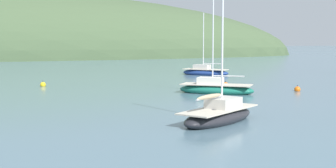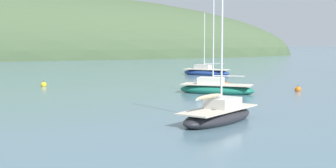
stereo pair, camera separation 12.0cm
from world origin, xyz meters
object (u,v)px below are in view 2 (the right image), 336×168
object	(u,v)px
mooring_buoy_inner	(44,85)
mooring_buoy_channel	(298,90)
sailboat_orange_cutter	(219,115)
mooring_buoy_outer	(226,85)
sailboat_yellow_far	(206,72)
sailboat_grey_yawl	(216,88)

from	to	relation	value
mooring_buoy_inner	mooring_buoy_channel	bearing A→B (deg)	-27.17
sailboat_orange_cutter	mooring_buoy_channel	distance (m)	14.53
mooring_buoy_outer	mooring_buoy_inner	distance (m)	14.24
mooring_buoy_channel	mooring_buoy_outer	distance (m)	5.76
sailboat_yellow_far	mooring_buoy_channel	xyz separation A→B (m)	(0.78, -16.17, -0.20)
sailboat_grey_yawl	mooring_buoy_inner	xyz separation A→B (m)	(-11.07, 8.38, -0.21)
mooring_buoy_outer	mooring_buoy_inner	world-z (taller)	same
sailboat_orange_cutter	sailboat_grey_yawl	xyz separation A→B (m)	(4.21, 10.70, 0.00)
mooring_buoy_channel	mooring_buoy_outer	xyz separation A→B (m)	(-3.55, 4.53, 0.00)
mooring_buoy_inner	sailboat_grey_yawl	bearing A→B (deg)	-37.12
sailboat_grey_yawl	mooring_buoy_outer	xyz separation A→B (m)	(2.52, 4.11, -0.21)
mooring_buoy_inner	sailboat_yellow_far	bearing A→B (deg)	24.26
sailboat_grey_yawl	mooring_buoy_channel	distance (m)	6.09
sailboat_grey_yawl	mooring_buoy_outer	world-z (taller)	sailboat_grey_yawl
sailboat_grey_yawl	sailboat_yellow_far	world-z (taller)	sailboat_grey_yawl
sailboat_orange_cutter	mooring_buoy_inner	bearing A→B (deg)	109.79
sailboat_grey_yawl	sailboat_yellow_far	bearing A→B (deg)	71.44
sailboat_yellow_far	mooring_buoy_inner	world-z (taller)	sailboat_yellow_far
sailboat_grey_yawl	mooring_buoy_inner	size ratio (longest dim) A/B	14.37
sailboat_grey_yawl	sailboat_yellow_far	size ratio (longest dim) A/B	1.20
sailboat_orange_cutter	mooring_buoy_inner	xyz separation A→B (m)	(-6.87, 19.08, -0.21)
sailboat_grey_yawl	sailboat_yellow_far	distance (m)	16.62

